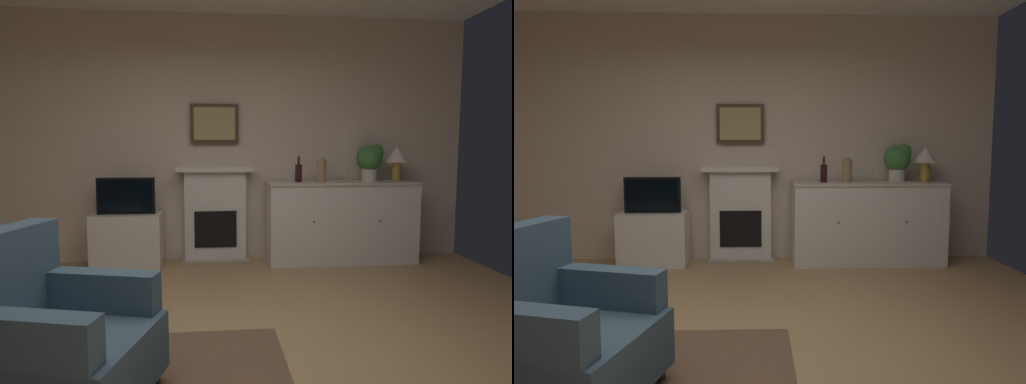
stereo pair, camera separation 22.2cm
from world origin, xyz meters
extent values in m
cube|color=tan|center=(0.00, 0.00, -0.05)|extent=(6.04, 5.53, 0.10)
cube|color=beige|center=(0.00, 2.73, 1.42)|extent=(6.04, 0.06, 2.84)
cube|color=white|center=(0.02, 2.61, 0.53)|extent=(0.70, 0.18, 1.05)
cube|color=tan|center=(0.02, 2.52, 0.01)|extent=(0.77, 0.20, 0.03)
cube|color=black|center=(0.02, 2.52, 0.39)|extent=(0.48, 0.02, 0.42)
cube|color=white|center=(0.02, 2.58, 1.07)|extent=(0.87, 0.27, 0.05)
cube|color=#473323|center=(0.02, 2.65, 1.60)|extent=(0.55, 0.03, 0.45)
cube|color=tan|center=(0.02, 2.64, 1.60)|extent=(0.47, 0.01, 0.37)
cube|color=white|center=(1.47, 2.43, 0.45)|extent=(1.70, 0.45, 0.90)
cube|color=beige|center=(1.47, 2.43, 0.92)|extent=(1.73, 0.48, 0.03)
sphere|color=brown|center=(1.10, 2.19, 0.51)|extent=(0.02, 0.02, 0.02)
sphere|color=brown|center=(1.84, 2.19, 0.51)|extent=(0.02, 0.02, 0.02)
cylinder|color=#B79338|center=(2.11, 2.43, 1.04)|extent=(0.10, 0.10, 0.22)
cone|color=silver|center=(2.11, 2.43, 1.24)|extent=(0.26, 0.26, 0.18)
cylinder|color=#331419|center=(0.96, 2.42, 1.03)|extent=(0.08, 0.08, 0.20)
cylinder|color=#331419|center=(0.96, 2.42, 1.18)|extent=(0.03, 0.03, 0.09)
cylinder|color=silver|center=(1.38, 2.47, 0.94)|extent=(0.06, 0.06, 0.00)
cylinder|color=silver|center=(1.38, 2.47, 0.98)|extent=(0.01, 0.01, 0.09)
cone|color=silver|center=(1.38, 2.47, 1.06)|extent=(0.07, 0.07, 0.07)
cylinder|color=silver|center=(1.49, 2.38, 0.94)|extent=(0.06, 0.06, 0.00)
cylinder|color=silver|center=(1.49, 2.38, 0.98)|extent=(0.01, 0.01, 0.09)
cone|color=silver|center=(1.49, 2.38, 1.06)|extent=(0.07, 0.07, 0.07)
cylinder|color=#9E7F5B|center=(1.21, 2.38, 1.05)|extent=(0.11, 0.11, 0.24)
sphere|color=#9E7F5B|center=(1.21, 2.38, 1.17)|extent=(0.08, 0.08, 0.08)
cube|color=white|center=(-0.95, 2.44, 0.30)|extent=(0.75, 0.42, 0.60)
cube|color=black|center=(-0.95, 2.42, 0.80)|extent=(0.62, 0.06, 0.40)
cube|color=black|center=(-0.95, 2.39, 0.80)|extent=(0.57, 0.01, 0.35)
cylinder|color=beige|center=(1.81, 2.48, 1.00)|extent=(0.18, 0.18, 0.14)
sphere|color=#3D753D|center=(1.81, 2.48, 1.20)|extent=(0.30, 0.30, 0.30)
sphere|color=#3D753D|center=(1.87, 2.45, 1.27)|extent=(0.18, 0.18, 0.18)
cube|color=#3F596B|center=(-0.76, -0.34, 0.26)|extent=(0.97, 0.94, 0.32)
cube|color=#3F596B|center=(-1.07, -0.25, 0.67)|extent=(0.35, 0.78, 0.50)
cube|color=#3F596B|center=(-0.84, -0.65, 0.53)|extent=(0.73, 0.32, 0.22)
cube|color=#3F596B|center=(-0.67, -0.03, 0.53)|extent=(0.73, 0.32, 0.22)
cylinder|color=#473323|center=(-0.34, -0.12, 0.05)|extent=(0.05, 0.05, 0.10)
cylinder|color=#473323|center=(-1.00, 0.06, 0.05)|extent=(0.05, 0.05, 0.10)
camera|label=1|loc=(-0.03, -2.51, 1.32)|focal=31.07mm
camera|label=2|loc=(0.20, -2.52, 1.32)|focal=31.07mm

